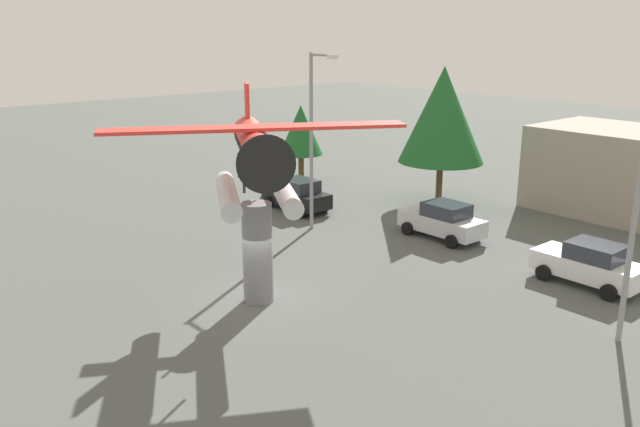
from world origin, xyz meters
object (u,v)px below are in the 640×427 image
at_px(car_near_black, 297,194).
at_px(tree_east, 443,115).
at_px(streetlight_primary, 314,131).
at_px(storefront_building, 636,174).
at_px(floatplane_monument, 255,158).
at_px(display_pedestal, 258,253).
at_px(car_far_white, 590,264).
at_px(car_mid_silver, 443,220).
at_px(tree_west, 301,130).

relative_size(car_near_black, tree_east, 0.54).
bearing_deg(car_near_black, streetlight_primary, 154.41).
relative_size(car_near_black, storefront_building, 0.41).
height_order(floatplane_monument, tree_east, floatplane_monument).
bearing_deg(display_pedestal, tree_east, 106.37).
distance_m(car_near_black, car_far_white, 16.20).
xyz_separation_m(car_mid_silver, tree_west, (-13.21, 1.97, 2.60)).
xyz_separation_m(car_mid_silver, storefront_building, (4.06, 10.86, 1.41)).
distance_m(display_pedestal, storefront_building, 22.30).
distance_m(car_near_black, streetlight_primary, 5.55).
bearing_deg(tree_west, display_pedestal, -43.80).
xyz_separation_m(car_mid_silver, streetlight_primary, (-5.09, -3.79, 4.09)).
height_order(car_near_black, streetlight_primary, streetlight_primary).
relative_size(car_far_white, tree_west, 0.83).
bearing_deg(car_far_white, floatplane_monument, 56.98).
xyz_separation_m(floatplane_monument, tree_west, (-13.79, 13.18, -1.96)).
bearing_deg(floatplane_monument, tree_east, 136.48).
xyz_separation_m(car_near_black, car_mid_silver, (8.47, 2.17, 0.00)).
height_order(car_mid_silver, tree_west, tree_west).
bearing_deg(tree_east, car_near_black, -121.19).
xyz_separation_m(floatplane_monument, streetlight_primary, (-5.66, 7.41, -0.46)).
distance_m(car_far_white, streetlight_primary, 13.80).
xyz_separation_m(car_far_white, streetlight_primary, (-12.72, -3.45, 4.09)).
distance_m(display_pedestal, car_far_white, 13.00).
distance_m(display_pedestal, tree_west, 19.01).
xyz_separation_m(floatplane_monument, car_far_white, (7.06, 10.86, -4.55)).
bearing_deg(car_far_white, storefront_building, -72.33).
bearing_deg(car_mid_silver, tree_east, -48.76).
distance_m(floatplane_monument, tree_west, 19.17).
relative_size(tree_west, tree_east, 0.65).
distance_m(floatplane_monument, car_far_white, 13.73).
bearing_deg(floatplane_monument, streetlight_primary, 157.17).
bearing_deg(floatplane_monument, car_mid_silver, 122.72).
relative_size(car_near_black, car_far_white, 1.00).
bearing_deg(car_near_black, tree_west, -41.14).
relative_size(car_mid_silver, tree_west, 0.83).
xyz_separation_m(display_pedestal, car_mid_silver, (-0.46, 11.14, -1.00)).
height_order(display_pedestal, car_far_white, display_pedestal).
bearing_deg(streetlight_primary, tree_east, 84.29).
relative_size(display_pedestal, floatplane_monument, 0.39).
bearing_deg(display_pedestal, tree_west, 136.20).
xyz_separation_m(car_near_black, tree_east, (4.24, 7.00, 4.21)).
relative_size(display_pedestal, car_mid_silver, 0.90).
bearing_deg(tree_west, floatplane_monument, -43.71).
bearing_deg(tree_west, tree_east, 17.60).
bearing_deg(car_far_white, tree_east, -23.55).
bearing_deg(car_mid_silver, streetlight_primary, 36.67).
bearing_deg(floatplane_monument, display_pedestal, -180.00).
bearing_deg(tree_east, car_far_white, -23.55).
relative_size(display_pedestal, tree_east, 0.49).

